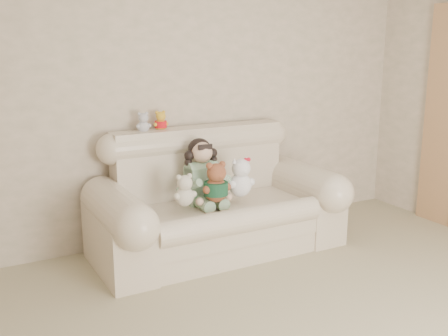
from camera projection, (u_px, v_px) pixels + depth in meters
The scene contains 8 objects.
wall_back at pixel (196, 94), 4.73m from camera, with size 4.50×4.50×0.00m, color beige.
sofa at pixel (218, 193), 4.46m from camera, with size 2.10×0.95×1.03m, color beige, non-canonical shape.
seated_child at pixel (202, 171), 4.43m from camera, with size 0.34×0.41×0.56m, color #266D2C, non-canonical shape.
brown_teddy at pixel (216, 178), 4.22m from camera, with size 0.25×0.19×0.39m, color brown, non-canonical shape.
white_cat at pixel (240, 173), 4.37m from camera, with size 0.25×0.19×0.39m, color white, non-canonical shape.
cream_teddy at pixel (184, 187), 4.12m from camera, with size 0.19×0.15×0.30m, color beige, non-canonical shape.
yellow_mini_bear at pixel (161, 119), 4.49m from camera, with size 0.13×0.10×0.20m, color yellow, non-canonical shape.
grey_mini_plush at pixel (143, 121), 4.40m from camera, with size 0.13×0.10×0.21m, color silver, non-canonical shape.
Camera 1 is at (-2.07, -1.79, 1.75)m, focal length 42.60 mm.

